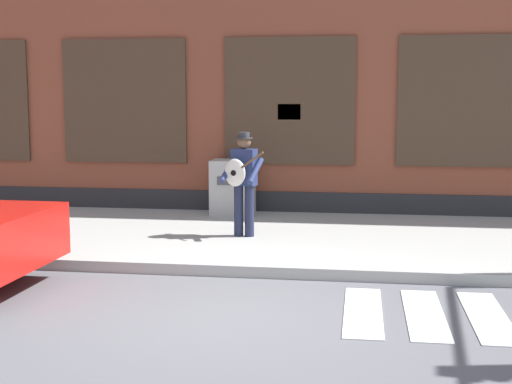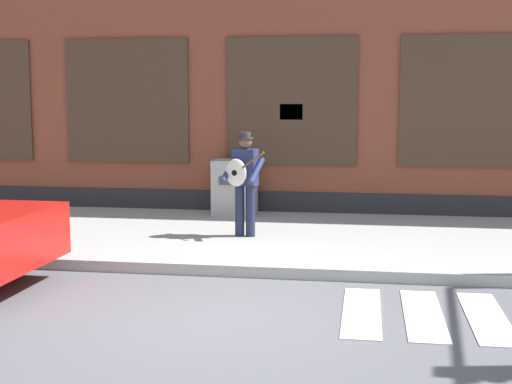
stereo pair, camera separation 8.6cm
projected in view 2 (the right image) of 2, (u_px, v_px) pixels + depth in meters
The scene contains 5 objects.
ground_plane at pixel (229, 315), 7.81m from camera, with size 160.00×160.00×0.00m, color #56565B.
sidewalk at pixel (276, 238), 11.69m from camera, with size 28.00×4.65×0.16m.
building_backdrop at pixel (302, 32), 15.43m from camera, with size 28.00×4.06×7.59m.
busker at pixel (244, 178), 11.35m from camera, with size 0.72×0.64×1.67m.
utility_box at pixel (235, 187), 13.60m from camera, with size 0.80×0.66×1.04m.
Camera 2 is at (1.47, -7.43, 2.37)m, focal length 50.00 mm.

